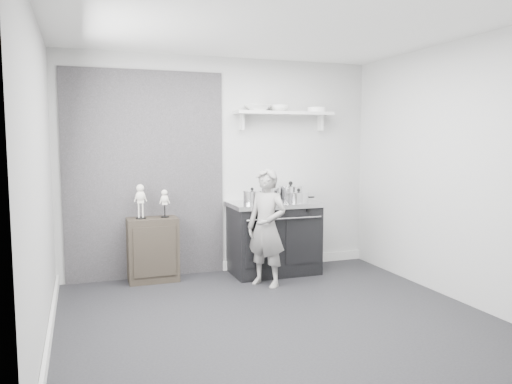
% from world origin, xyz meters
% --- Properties ---
extents(ground, '(4.00, 4.00, 0.00)m').
position_xyz_m(ground, '(0.00, 0.00, 0.00)').
color(ground, black).
rests_on(ground, ground).
extents(room_shell, '(4.02, 3.62, 2.71)m').
position_xyz_m(room_shell, '(-0.09, 0.15, 1.64)').
color(room_shell, '#AEADAB').
rests_on(room_shell, ground).
extents(wall_shelf, '(1.30, 0.26, 0.24)m').
position_xyz_m(wall_shelf, '(0.80, 1.68, 2.01)').
color(wall_shelf, silver).
rests_on(wall_shelf, room_shell).
extents(stove, '(1.13, 0.70, 0.91)m').
position_xyz_m(stove, '(0.58, 1.48, 0.46)').
color(stove, black).
rests_on(stove, ground).
extents(side_cabinet, '(0.58, 0.34, 0.76)m').
position_xyz_m(side_cabinet, '(-0.91, 1.61, 0.38)').
color(side_cabinet, black).
rests_on(side_cabinet, ground).
extents(child, '(0.56, 0.59, 1.35)m').
position_xyz_m(child, '(0.30, 0.98, 0.68)').
color(child, gray).
rests_on(child, ground).
extents(pot_front_left, '(0.31, 0.22, 0.20)m').
position_xyz_m(pot_front_left, '(0.26, 1.38, 0.99)').
color(pot_front_left, silver).
rests_on(pot_front_left, stove).
extents(pot_back_left, '(0.33, 0.25, 0.21)m').
position_xyz_m(pot_back_left, '(0.56, 1.59, 0.99)').
color(pot_back_left, silver).
rests_on(pot_back_left, stove).
extents(pot_back_right, '(0.40, 0.31, 0.24)m').
position_xyz_m(pot_back_right, '(0.86, 1.59, 1.00)').
color(pot_back_right, silver).
rests_on(pot_back_right, stove).
extents(pot_front_right, '(0.34, 0.25, 0.18)m').
position_xyz_m(pot_front_right, '(0.85, 1.33, 0.97)').
color(pot_front_right, silver).
rests_on(pot_front_right, stove).
extents(pot_front_center, '(0.28, 0.19, 0.16)m').
position_xyz_m(pot_front_center, '(0.45, 1.33, 0.97)').
color(pot_front_center, silver).
rests_on(pot_front_center, stove).
extents(skeleton_full, '(0.13, 0.08, 0.47)m').
position_xyz_m(skeleton_full, '(-1.04, 1.61, 0.99)').
color(skeleton_full, silver).
rests_on(skeleton_full, side_cabinet).
extents(skeleton_torso, '(0.11, 0.07, 0.38)m').
position_xyz_m(skeleton_torso, '(-0.76, 1.61, 0.95)').
color(skeleton_torso, silver).
rests_on(skeleton_torso, side_cabinet).
extents(bowl_large, '(0.31, 0.31, 0.08)m').
position_xyz_m(bowl_large, '(0.44, 1.67, 2.08)').
color(bowl_large, white).
rests_on(bowl_large, wall_shelf).
extents(bowl_small, '(0.24, 0.24, 0.08)m').
position_xyz_m(bowl_small, '(0.73, 1.67, 2.08)').
color(bowl_small, white).
rests_on(bowl_small, wall_shelf).
extents(plate_stack, '(0.24, 0.24, 0.06)m').
position_xyz_m(plate_stack, '(1.26, 1.67, 2.07)').
color(plate_stack, white).
rests_on(plate_stack, wall_shelf).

